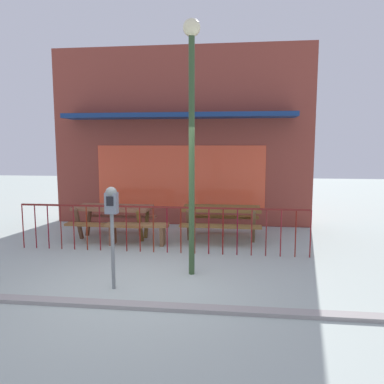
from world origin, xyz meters
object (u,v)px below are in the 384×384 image
(parking_meter_near, at_px, (112,211))
(street_lamp, at_px, (192,114))
(picnic_table_right, at_px, (221,214))
(patio_bench, at_px, (137,229))
(picnic_table_left, at_px, (113,213))

(parking_meter_near, height_order, street_lamp, street_lamp)
(parking_meter_near, bearing_deg, picnic_table_right, 64.40)
(patio_bench, bearing_deg, parking_meter_near, -83.32)
(picnic_table_right, height_order, parking_meter_near, parking_meter_near)
(picnic_table_right, distance_m, patio_bench, 1.97)
(picnic_table_right, relative_size, patio_bench, 1.27)
(parking_meter_near, xyz_separation_m, street_lamp, (1.12, 0.79, 1.49))
(picnic_table_left, height_order, street_lamp, street_lamp)
(picnic_table_left, distance_m, street_lamp, 3.74)
(picnic_table_right, xyz_separation_m, patio_bench, (-1.83, -0.69, -0.26))
(picnic_table_left, height_order, patio_bench, picnic_table_left)
(patio_bench, bearing_deg, picnic_table_left, 144.94)
(street_lamp, bearing_deg, picnic_table_left, 133.76)
(picnic_table_left, xyz_separation_m, parking_meter_near, (1.02, -3.02, 0.61))
(picnic_table_left, distance_m, parking_meter_near, 3.25)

